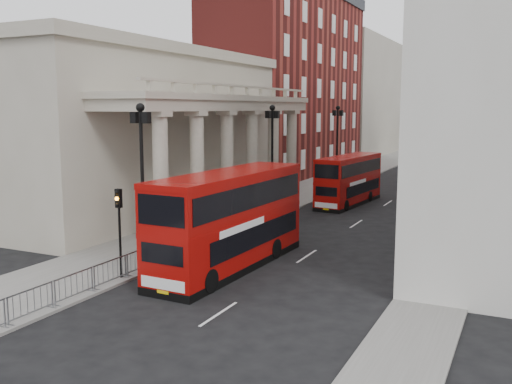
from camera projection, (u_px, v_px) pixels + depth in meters
name	position (u px, v px, depth m)	size (l,w,h in m)	color
ground	(102.00, 293.00, 25.44)	(260.00, 260.00, 0.00)	black
sidewalk_west	(292.00, 196.00, 53.47)	(6.00, 140.00, 0.12)	slate
sidewalk_east	(480.00, 209.00, 46.39)	(3.00, 140.00, 0.12)	slate
kerb	(322.00, 198.00, 52.20)	(0.20, 140.00, 0.14)	slate
portico_building	(148.00, 136.00, 45.12)	(9.00, 28.00, 12.00)	#9F9786
brick_building	(291.00, 86.00, 71.14)	(9.00, 32.00, 22.00)	maroon
west_building_far	(360.00, 98.00, 99.82)	(9.00, 30.00, 20.00)	#9F9786
monument_column	(469.00, 65.00, 102.58)	(8.00, 8.00, 54.20)	#60605E
lamp_post_south	(142.00, 174.00, 28.55)	(1.05, 0.44, 8.32)	black
lamp_post_mid	(272.00, 152.00, 42.82)	(1.05, 0.44, 8.32)	black
lamp_post_north	(337.00, 141.00, 57.08)	(1.05, 0.44, 8.32)	black
traffic_light	(119.00, 216.00, 26.97)	(0.28, 0.33, 4.30)	black
crowd_barriers	(126.00, 265.00, 27.48)	(0.50, 18.75, 1.10)	gray
bus_near	(230.00, 218.00, 29.18)	(3.20, 11.62, 4.98)	#940906
bus_far	(349.00, 179.00, 48.77)	(3.18, 9.83, 4.17)	#970907
pedestrian_a	(205.00, 209.00, 41.01)	(0.64, 0.42, 1.75)	black
pedestrian_b	(195.00, 215.00, 38.72)	(0.86, 0.67, 1.77)	black
pedestrian_c	(238.00, 209.00, 40.62)	(0.92, 0.60, 1.88)	black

